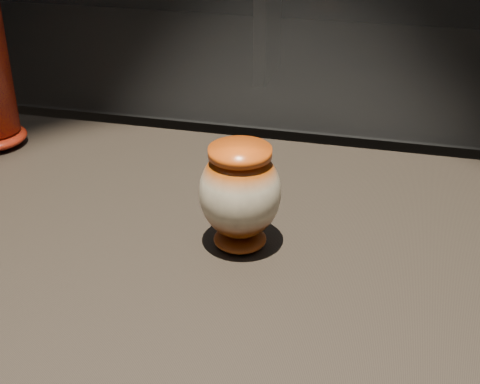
# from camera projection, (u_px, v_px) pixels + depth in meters

# --- Properties ---
(main_vase) EXTENTS (0.13, 0.13, 0.15)m
(main_vase) POSITION_uv_depth(u_px,v_px,m) (240.00, 194.00, 0.91)
(main_vase) COLOR #692C09
(main_vase) RESTS_ON display_plinth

